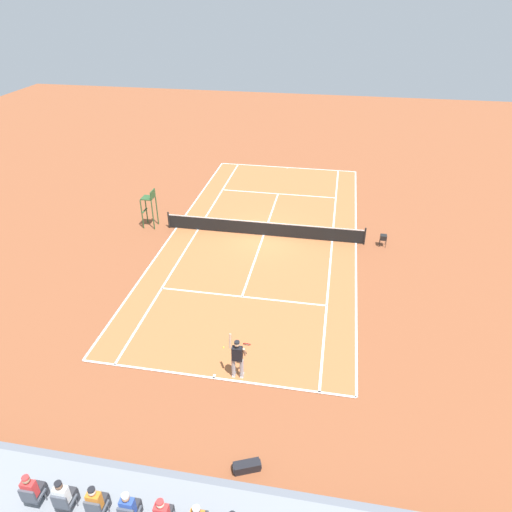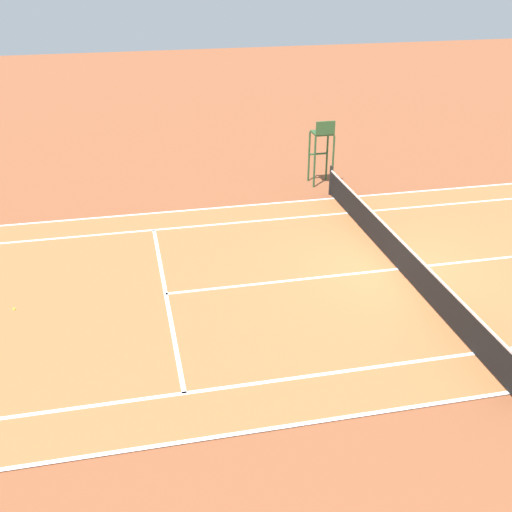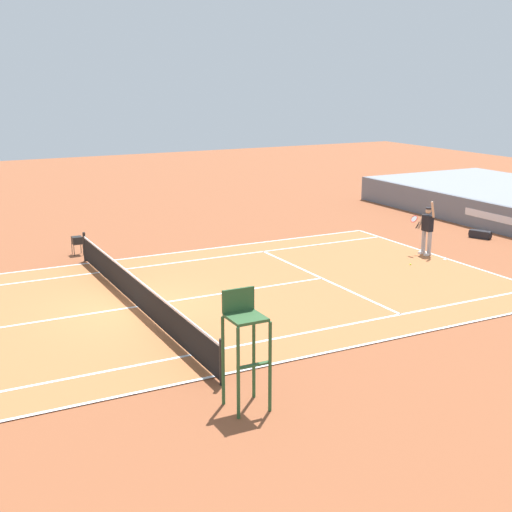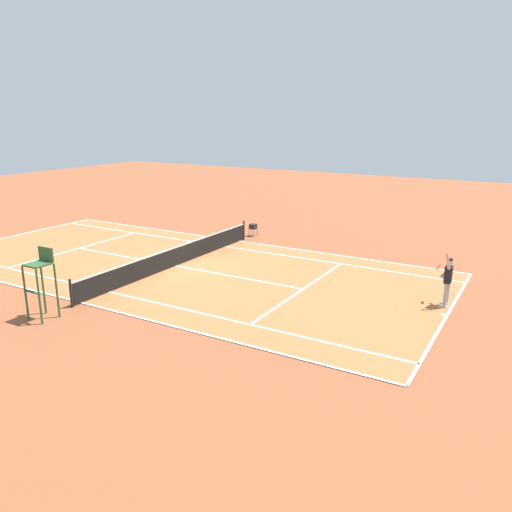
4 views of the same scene
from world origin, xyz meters
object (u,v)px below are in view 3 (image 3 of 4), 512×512
object	(u,v)px
tennis_ball	(410,265)
umpire_chair	(245,334)
tennis_player	(427,229)
equipment_bag	(480,234)
ball_hopper	(77,240)

from	to	relation	value
tennis_ball	umpire_chair	xyz separation A→B (m)	(7.04, -10.13, 1.52)
tennis_player	tennis_ball	bearing A→B (deg)	-57.59
tennis_ball	equipment_bag	distance (m)	5.79
tennis_player	tennis_ball	xyz separation A→B (m)	(0.95, -1.50, -0.96)
tennis_player	ball_hopper	bearing A→B (deg)	-117.52
umpire_chair	equipment_bag	size ratio (longest dim) A/B	2.56
tennis_ball	equipment_bag	size ratio (longest dim) A/B	0.07
tennis_ball	ball_hopper	size ratio (longest dim) A/B	0.10
umpire_chair	ball_hopper	world-z (taller)	umpire_chair
tennis_player	ball_hopper	world-z (taller)	tennis_player
umpire_chair	equipment_bag	world-z (taller)	umpire_chair
tennis_player	umpire_chair	size ratio (longest dim) A/B	0.85
tennis_ball	tennis_player	bearing A→B (deg)	122.41
tennis_ball	umpire_chair	world-z (taller)	umpire_chair
tennis_player	equipment_bag	world-z (taller)	tennis_player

